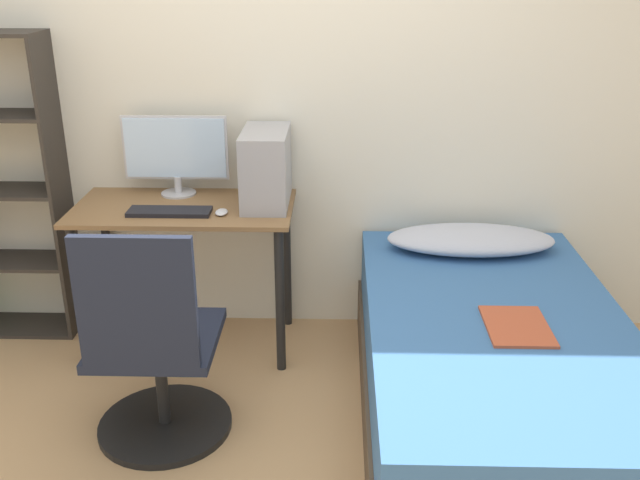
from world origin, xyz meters
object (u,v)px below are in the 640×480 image
at_px(pc_tower, 266,167).
at_px(office_chair, 155,362).
at_px(bed, 492,372).
at_px(monitor, 176,152).
at_px(keyboard, 170,212).

bearing_deg(pc_tower, office_chair, -114.77).
xyz_separation_m(office_chair, bed, (1.36, 0.12, -0.10)).
distance_m(monitor, pc_tower, 0.47).
bearing_deg(pc_tower, keyboard, -159.46).
relative_size(keyboard, pc_tower, 0.93).
bearing_deg(monitor, pc_tower, -15.51).
bearing_deg(office_chair, monitor, 94.61).
height_order(office_chair, keyboard, office_chair).
bearing_deg(bed, office_chair, -175.13).
relative_size(office_chair, bed, 0.52).
bearing_deg(office_chair, pc_tower, 65.23).
relative_size(office_chair, monitor, 1.87).
distance_m(bed, pc_tower, 1.38).
relative_size(bed, monitor, 3.61).
bearing_deg(keyboard, monitor, 93.75).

